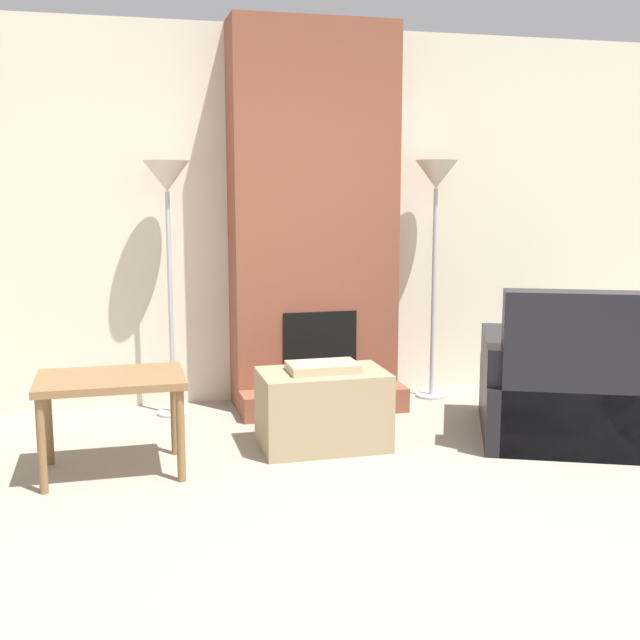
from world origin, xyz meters
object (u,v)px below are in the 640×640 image
object	(u,v)px
side_table	(111,389)
floor_lamp_left	(167,196)
armchair	(563,394)
floor_lamp_right	(436,193)
ottoman	(323,408)

from	to	relation	value
side_table	floor_lamp_left	bearing A→B (deg)	69.65
armchair	floor_lamp_right	distance (m)	1.68
armchair	floor_lamp_left	size ratio (longest dim) A/B	0.79
ottoman	armchair	bearing A→B (deg)	-8.45
armchair	side_table	bearing A→B (deg)	21.93
floor_lamp_left	floor_lamp_right	bearing A→B (deg)	-0.00
floor_lamp_left	armchair	bearing A→B (deg)	-26.65
side_table	armchair	bearing A→B (deg)	-1.58
floor_lamp_right	ottoman	bearing A→B (deg)	-139.15
ottoman	floor_lamp_left	xyz separation A→B (m)	(-0.80, 0.91, 1.22)
floor_lamp_left	floor_lamp_right	size ratio (longest dim) A/B	0.99
armchair	side_table	world-z (taller)	armchair
ottoman	side_table	xyz separation A→B (m)	(-1.19, -0.14, 0.22)
ottoman	side_table	size ratio (longest dim) A/B	0.96
floor_lamp_left	ottoman	bearing A→B (deg)	-48.69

